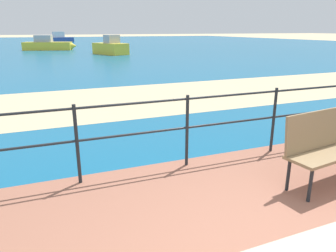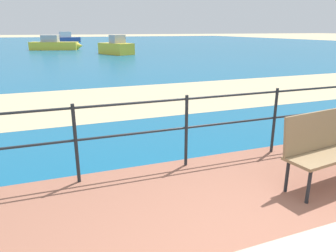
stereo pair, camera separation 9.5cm
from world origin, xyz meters
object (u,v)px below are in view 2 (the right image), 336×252
at_px(boat_near, 115,47).
at_px(boat_mid, 55,45).
at_px(boat_far, 63,39).
at_px(park_bench, 333,141).

bearing_deg(boat_near, boat_mid, 6.86).
bearing_deg(boat_far, boat_mid, 65.05).
xyz_separation_m(boat_mid, boat_far, (1.60, 18.86, -0.00)).
bearing_deg(boat_near, boat_far, -17.94).
height_order(boat_near, boat_mid, boat_near).
relative_size(park_bench, boat_mid, 0.32).
relative_size(park_bench, boat_near, 0.43).
bearing_deg(boat_far, park_bench, 71.01).
bearing_deg(boat_mid, park_bench, -69.81).
bearing_deg(park_bench, boat_mid, 86.85).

